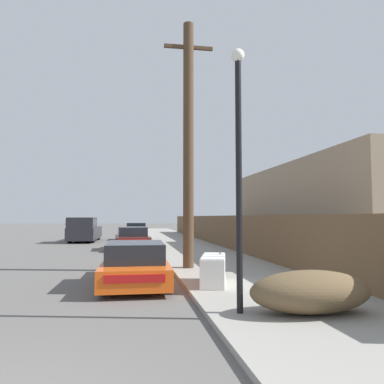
% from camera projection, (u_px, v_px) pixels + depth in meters
% --- Properties ---
extents(sidewalk_curb, '(4.20, 63.00, 0.12)m').
position_uv_depth(sidewalk_curb, '(181.00, 243.00, 26.69)').
color(sidewalk_curb, gray).
rests_on(sidewalk_curb, ground).
extents(discarded_fridge, '(1.03, 1.84, 0.78)m').
position_uv_depth(discarded_fridge, '(213.00, 270.00, 9.99)').
color(discarded_fridge, white).
rests_on(discarded_fridge, sidewalk_curb).
extents(parked_sports_car_red, '(1.85, 4.70, 1.20)m').
position_uv_depth(parked_sports_car_red, '(135.00, 264.00, 10.71)').
color(parked_sports_car_red, '#E05114').
rests_on(parked_sports_car_red, ground).
extents(car_parked_mid, '(2.08, 4.24, 1.32)m').
position_uv_depth(car_parked_mid, '(132.00, 239.00, 21.91)').
color(car_parked_mid, '#5B1E19').
rests_on(car_parked_mid, ground).
extents(car_parked_far, '(1.89, 4.42, 1.41)m').
position_uv_depth(car_parked_far, '(136.00, 232.00, 31.40)').
color(car_parked_far, black).
rests_on(car_parked_far, ground).
extents(pickup_truck, '(2.10, 5.88, 1.87)m').
position_uv_depth(pickup_truck, '(84.00, 230.00, 28.72)').
color(pickup_truck, '#232328').
rests_on(pickup_truck, ground).
extents(utility_pole, '(1.80, 0.38, 8.90)m').
position_uv_depth(utility_pole, '(188.00, 141.00, 13.50)').
color(utility_pole, '#4C3826').
rests_on(utility_pole, sidewalk_curb).
extents(street_lamp, '(0.26, 0.26, 5.07)m').
position_uv_depth(street_lamp, '(239.00, 158.00, 7.17)').
color(street_lamp, black).
rests_on(street_lamp, sidewalk_curb).
extents(brush_pile, '(2.34, 1.22, 0.79)m').
position_uv_depth(brush_pile, '(311.00, 292.00, 6.97)').
color(brush_pile, brown).
rests_on(brush_pile, sidewalk_curb).
extents(wooden_fence, '(0.08, 40.23, 1.87)m').
position_uv_depth(wooden_fence, '(214.00, 230.00, 25.05)').
color(wooden_fence, brown).
rests_on(wooden_fence, sidewalk_curb).
extents(building_right_house, '(6.00, 14.99, 4.65)m').
position_uv_depth(building_right_house, '(334.00, 209.00, 19.95)').
color(building_right_house, gray).
rests_on(building_right_house, ground).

